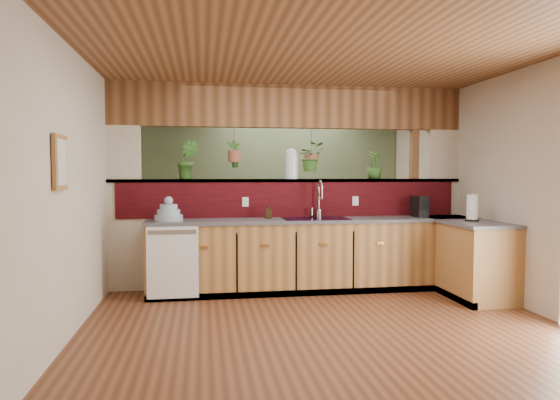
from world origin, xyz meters
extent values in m
cube|color=brown|center=(0.00, 0.00, 0.00)|extent=(4.60, 7.00, 0.01)
cube|color=brown|center=(0.00, 0.00, 2.60)|extent=(4.60, 7.00, 0.01)
cube|color=beige|center=(0.00, 3.50, 1.30)|extent=(4.60, 0.02, 2.60)
cube|color=beige|center=(0.00, -3.50, 1.30)|extent=(4.60, 0.02, 2.60)
cube|color=beige|center=(-2.30, 0.00, 1.30)|extent=(0.02, 7.00, 2.60)
cube|color=beige|center=(2.30, 0.00, 1.30)|extent=(0.02, 7.00, 2.60)
cube|color=beige|center=(0.00, 1.35, 0.68)|extent=(4.60, 0.15, 1.35)
cube|color=#3F080C|center=(0.00, 1.27, 1.12)|extent=(4.40, 0.02, 0.45)
cube|color=brown|center=(0.00, 1.35, 1.37)|extent=(4.60, 0.21, 0.04)
cube|color=brown|center=(0.00, 1.35, 2.33)|extent=(4.60, 0.15, 0.55)
cube|color=beige|center=(-2.10, 1.35, 1.70)|extent=(0.40, 0.15, 0.70)
cube|color=beige|center=(2.10, 1.35, 1.70)|extent=(0.40, 0.15, 0.70)
cube|color=brown|center=(1.70, 1.35, 1.30)|extent=(0.10, 0.10, 2.60)
cube|color=brown|center=(0.00, 1.35, 1.37)|extent=(4.60, 0.21, 0.04)
cube|color=brown|center=(0.00, 1.35, 2.33)|extent=(4.60, 0.15, 0.55)
cube|color=#5C704C|center=(0.00, 3.48, 1.30)|extent=(4.55, 0.02, 2.55)
cube|color=olive|center=(0.25, 0.98, 0.43)|extent=(4.10, 0.60, 0.86)
cube|color=#4C4C51|center=(0.25, 0.98, 0.88)|extent=(4.14, 0.64, 0.04)
cube|color=olive|center=(2.00, 0.54, 0.43)|extent=(0.60, 1.48, 0.86)
cube|color=#4C4C51|center=(2.00, 0.54, 0.88)|extent=(0.64, 1.52, 0.04)
cube|color=olive|center=(2.00, 0.98, 0.43)|extent=(0.60, 0.60, 0.86)
cube|color=#4C4C51|center=(2.00, 0.98, 0.88)|extent=(0.64, 0.64, 0.04)
cube|color=black|center=(0.25, 0.71, 0.04)|extent=(4.10, 0.06, 0.08)
cube|color=black|center=(1.73, 0.54, 0.04)|extent=(0.06, 1.48, 0.08)
cube|color=white|center=(-1.48, 0.66, 0.45)|extent=(0.58, 0.02, 0.82)
cube|color=#B7B7B2|center=(-1.48, 0.65, 0.80)|extent=(0.54, 0.01, 0.05)
cube|color=black|center=(0.25, 0.98, 0.89)|extent=(0.82, 0.50, 0.03)
cube|color=black|center=(0.06, 0.98, 0.80)|extent=(0.34, 0.40, 0.16)
cube|color=black|center=(0.44, 0.98, 0.80)|extent=(0.34, 0.40, 0.16)
cube|color=olive|center=(-2.27, -0.80, 1.55)|extent=(0.03, 0.35, 0.45)
cube|color=silver|center=(-2.26, -0.80, 1.55)|extent=(0.01, 0.27, 0.37)
cylinder|color=#B7B7B2|center=(0.34, 1.18, 0.95)|extent=(0.07, 0.07, 0.10)
cylinder|color=#B7B7B2|center=(0.34, 1.18, 1.13)|extent=(0.02, 0.02, 0.28)
torus|color=#B7B7B2|center=(0.34, 1.10, 1.28)|extent=(0.21, 0.06, 0.21)
cylinder|color=#B7B7B2|center=(0.34, 1.01, 1.20)|extent=(0.02, 0.02, 0.12)
cylinder|color=#B7B7B2|center=(0.25, 1.18, 0.97)|extent=(0.03, 0.03, 0.10)
cylinder|color=#93A6BE|center=(-1.54, 0.96, 0.94)|extent=(0.33, 0.33, 0.07)
cylinder|color=#93A6BE|center=(-1.54, 0.96, 1.00)|extent=(0.27, 0.27, 0.06)
cylinder|color=#93A6BE|center=(-1.54, 0.96, 1.07)|extent=(0.21, 0.21, 0.06)
sphere|color=#93A6BE|center=(-1.54, 0.96, 1.14)|extent=(0.10, 0.10, 0.10)
imported|color=#352413|center=(-0.33, 1.07, 0.99)|extent=(0.08, 0.09, 0.18)
cube|color=black|center=(1.63, 1.00, 1.04)|extent=(0.14, 0.23, 0.27)
cube|color=black|center=(1.63, 0.92, 0.95)|extent=(0.13, 0.09, 0.09)
cylinder|color=silver|center=(1.63, 0.95, 0.98)|extent=(0.07, 0.07, 0.07)
cylinder|color=black|center=(2.00, 0.37, 0.91)|extent=(0.16, 0.16, 0.02)
cylinder|color=#B7B7B2|center=(2.00, 0.37, 1.07)|extent=(0.02, 0.02, 0.33)
cylinder|color=white|center=(2.00, 0.37, 1.07)|extent=(0.13, 0.13, 0.29)
cylinder|color=silver|center=(0.01, 1.35, 1.54)|extent=(0.18, 0.18, 0.30)
sphere|color=silver|center=(0.01, 1.35, 1.71)|extent=(0.16, 0.16, 0.16)
imported|color=#2E5C1F|center=(-1.32, 1.35, 1.63)|extent=(0.29, 0.25, 0.49)
imported|color=#2E5C1F|center=(1.14, 1.35, 1.58)|extent=(0.28, 0.28, 0.37)
cylinder|color=brown|center=(-0.73, 1.35, 1.89)|extent=(0.01, 0.01, 0.31)
cylinder|color=brown|center=(-0.73, 1.35, 1.68)|extent=(0.17, 0.17, 0.15)
imported|color=#2E5C1F|center=(-0.73, 1.35, 1.90)|extent=(0.21, 0.15, 0.36)
cylinder|color=brown|center=(0.27, 1.35, 1.87)|extent=(0.01, 0.01, 0.35)
cylinder|color=brown|center=(0.27, 1.35, 1.64)|extent=(0.18, 0.18, 0.15)
imported|color=#2E5C1F|center=(0.27, 1.35, 1.87)|extent=(0.35, 0.31, 0.38)
cube|color=black|center=(-0.53, 3.25, 0.50)|extent=(1.41, 0.77, 0.91)
imported|color=#2E5C1F|center=(-1.04, 3.25, 1.17)|extent=(0.24, 0.17, 0.44)
imported|color=#2E5C1F|center=(-0.02, 3.25, 1.17)|extent=(0.31, 0.31, 0.43)
imported|color=#2E5C1F|center=(0.62, 2.09, 0.42)|extent=(0.84, 0.76, 0.83)
camera|label=1|loc=(-1.13, -5.06, 1.46)|focal=32.00mm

